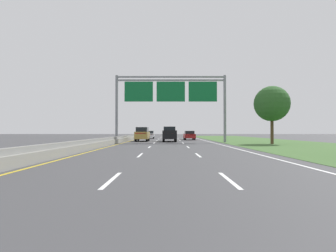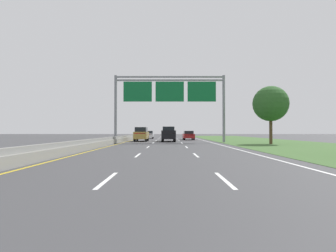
{
  "view_description": "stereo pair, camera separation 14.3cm",
  "coord_description": "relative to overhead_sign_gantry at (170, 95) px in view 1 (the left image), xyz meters",
  "views": [
    {
      "loc": [
        -0.07,
        1.68,
        1.54
      ],
      "look_at": [
        -0.03,
        32.45,
        2.1
      ],
      "focal_mm": 29.84,
      "sensor_mm": 36.0,
      "label": 1
    },
    {
      "loc": [
        0.07,
        1.68,
        1.54
      ],
      "look_at": [
        -0.03,
        32.45,
        2.1
      ],
      "focal_mm": 29.84,
      "sensor_mm": 36.0,
      "label": 2
    }
  ],
  "objects": [
    {
      "name": "ground_plane",
      "position": [
        -0.3,
        -4.38,
        -6.49
      ],
      "size": [
        220.0,
        220.0,
        0.0
      ],
      "primitive_type": "plane",
      "color": "#3D3D3F"
    },
    {
      "name": "lane_striping",
      "position": [
        -0.3,
        -4.84,
        -6.49
      ],
      "size": [
        11.96,
        106.0,
        0.01
      ],
      "color": "white",
      "rests_on": "ground"
    },
    {
      "name": "grass_verge_right",
      "position": [
        13.65,
        -4.38,
        -6.48
      ],
      "size": [
        14.0,
        110.0,
        0.02
      ],
      "primitive_type": "cube",
      "color": "#3D602D",
      "rests_on": "ground"
    },
    {
      "name": "median_barrier_concrete",
      "position": [
        -6.9,
        -4.38,
        -6.14
      ],
      "size": [
        0.6,
        110.0,
        0.85
      ],
      "color": "gray",
      "rests_on": "ground"
    },
    {
      "name": "overhead_sign_gantry",
      "position": [
        0.0,
        0.0,
        0.0
      ],
      "size": [
        15.06,
        0.42,
        9.13
      ],
      "color": "gray",
      "rests_on": "ground"
    },
    {
      "name": "pickup_truck_black",
      "position": [
        -0.15,
        3.21,
        -5.42
      ],
      "size": [
        2.01,
        5.4,
        2.2
      ],
      "rotation": [
        0.0,
        0.0,
        1.57
      ],
      "color": "black",
      "rests_on": "ground"
    },
    {
      "name": "car_white_left_lane_sedan",
      "position": [
        -4.11,
        18.98,
        -5.67
      ],
      "size": [
        1.93,
        4.44,
        1.57
      ],
      "rotation": [
        0.0,
        0.0,
        1.6
      ],
      "color": "silver",
      "rests_on": "ground"
    },
    {
      "name": "car_gold_left_lane_suv",
      "position": [
        -4.23,
        4.3,
        -5.39
      ],
      "size": [
        1.95,
        4.72,
        2.11
      ],
      "rotation": [
        0.0,
        0.0,
        1.56
      ],
      "color": "#A38438",
      "rests_on": "ground"
    },
    {
      "name": "car_red_right_lane_sedan",
      "position": [
        3.36,
        11.05,
        -5.67
      ],
      "size": [
        1.87,
        4.42,
        1.57
      ],
      "rotation": [
        0.0,
        0.0,
        1.58
      ],
      "color": "maroon",
      "rests_on": "ground"
    },
    {
      "name": "roadside_tree_mid",
      "position": [
        11.85,
        -4.97,
        -1.74
      ],
      "size": [
        4.14,
        4.14,
        6.84
      ],
      "color": "#4C3823",
      "rests_on": "ground"
    }
  ]
}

